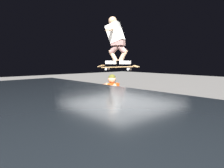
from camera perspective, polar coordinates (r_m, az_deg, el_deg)
The scene contains 7 objects.
ground_plane at distance 5.05m, azimuth 2.96°, elevation -12.89°, with size 40.00×40.00×0.00m, color slate.
ledge_box_main at distance 5.13m, azimuth 1.45°, elevation -9.31°, with size 1.79×0.83×0.56m, color #38383D.
person_sitting_on_ledge at distance 4.57m, azimuth -0.86°, elevation -4.72°, with size 0.60×0.78×1.39m.
skateboard at distance 4.59m, azimuth 1.82°, elevation 5.11°, with size 1.00×0.64×0.13m.
skater_airborne at distance 4.64m, azimuth 1.17°, elevation 13.62°, with size 0.63×0.82×1.12m.
kicker_ramp at distance 6.17m, azimuth -13.86°, elevation -8.88°, with size 1.32×1.21×0.35m.
picnic_table_back at distance 7.25m, azimuth -9.40°, elevation -2.85°, with size 1.96×1.69×0.75m.
Camera 1 is at (-3.39, 3.34, 1.70)m, focal length 30.40 mm.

